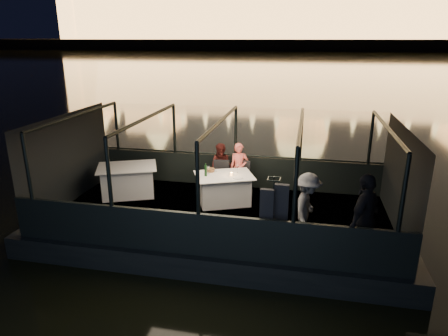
% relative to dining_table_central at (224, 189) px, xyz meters
% --- Properties ---
extents(river_water, '(500.00, 500.00, 0.00)m').
position_rel_dining_table_central_xyz_m(river_water, '(0.06, 79.32, -0.89)').
color(river_water, black).
rests_on(river_water, ground).
extents(boat_hull, '(8.60, 4.40, 1.00)m').
position_rel_dining_table_central_xyz_m(boat_hull, '(0.06, -0.68, -0.89)').
color(boat_hull, black).
rests_on(boat_hull, river_water).
extents(boat_deck, '(8.00, 4.00, 0.04)m').
position_rel_dining_table_central_xyz_m(boat_deck, '(0.06, -0.68, -0.41)').
color(boat_deck, black).
rests_on(boat_deck, boat_hull).
extents(gunwale_port, '(8.00, 0.08, 0.90)m').
position_rel_dining_table_central_xyz_m(gunwale_port, '(0.06, 1.32, 0.06)').
color(gunwale_port, black).
rests_on(gunwale_port, boat_deck).
extents(gunwale_starboard, '(8.00, 0.08, 0.90)m').
position_rel_dining_table_central_xyz_m(gunwale_starboard, '(0.06, -2.68, 0.06)').
color(gunwale_starboard, black).
rests_on(gunwale_starboard, boat_deck).
extents(cabin_glass_port, '(8.00, 0.02, 1.40)m').
position_rel_dining_table_central_xyz_m(cabin_glass_port, '(0.06, 1.32, 1.21)').
color(cabin_glass_port, '#99B2B2').
rests_on(cabin_glass_port, gunwale_port).
extents(cabin_glass_starboard, '(8.00, 0.02, 1.40)m').
position_rel_dining_table_central_xyz_m(cabin_glass_starboard, '(0.06, -2.68, 1.21)').
color(cabin_glass_starboard, '#99B2B2').
rests_on(cabin_glass_starboard, gunwale_starboard).
extents(cabin_roof_glass, '(8.00, 4.00, 0.02)m').
position_rel_dining_table_central_xyz_m(cabin_roof_glass, '(0.06, -0.68, 1.91)').
color(cabin_roof_glass, '#99B2B2').
rests_on(cabin_roof_glass, boat_deck).
extents(end_wall_fore, '(0.02, 4.00, 2.30)m').
position_rel_dining_table_central_xyz_m(end_wall_fore, '(-3.94, -0.68, 0.76)').
color(end_wall_fore, black).
rests_on(end_wall_fore, boat_deck).
extents(end_wall_aft, '(0.02, 4.00, 2.30)m').
position_rel_dining_table_central_xyz_m(end_wall_aft, '(4.06, -0.68, 0.76)').
color(end_wall_aft, black).
rests_on(end_wall_aft, boat_deck).
extents(canopy_ribs, '(8.00, 4.00, 2.30)m').
position_rel_dining_table_central_xyz_m(canopy_ribs, '(0.06, -0.68, 0.76)').
color(canopy_ribs, black).
rests_on(canopy_ribs, boat_deck).
extents(embankment, '(400.00, 140.00, 6.00)m').
position_rel_dining_table_central_xyz_m(embankment, '(0.06, 209.32, 0.11)').
color(embankment, '#423D33').
rests_on(embankment, ground).
extents(dining_table_central, '(1.75, 1.53, 0.77)m').
position_rel_dining_table_central_xyz_m(dining_table_central, '(0.00, 0.00, 0.00)').
color(dining_table_central, silver).
rests_on(dining_table_central, boat_deck).
extents(dining_table_aft, '(1.86, 1.64, 0.82)m').
position_rel_dining_table_central_xyz_m(dining_table_aft, '(-2.67, 0.01, 0.00)').
color(dining_table_aft, white).
rests_on(dining_table_aft, boat_deck).
extents(chair_port_left, '(0.48, 0.48, 0.92)m').
position_rel_dining_table_central_xyz_m(chair_port_left, '(-0.23, 0.54, 0.06)').
color(chair_port_left, black).
rests_on(chair_port_left, boat_deck).
extents(chair_port_right, '(0.49, 0.49, 0.92)m').
position_rel_dining_table_central_xyz_m(chair_port_right, '(0.35, 0.67, 0.06)').
color(chair_port_right, black).
rests_on(chair_port_right, boat_deck).
extents(coat_stand, '(0.56, 0.51, 1.67)m').
position_rel_dining_table_central_xyz_m(coat_stand, '(1.45, -2.43, 0.51)').
color(coat_stand, black).
rests_on(coat_stand, boat_deck).
extents(person_woman_coral, '(0.56, 0.43, 1.40)m').
position_rel_dining_table_central_xyz_m(person_woman_coral, '(0.24, 0.84, 0.36)').
color(person_woman_coral, '#F66559').
rests_on(person_woman_coral, boat_deck).
extents(person_man_maroon, '(0.69, 0.56, 1.35)m').
position_rel_dining_table_central_xyz_m(person_man_maroon, '(-0.26, 0.88, 0.36)').
color(person_man_maroon, '#3F1411').
rests_on(person_man_maroon, boat_deck).
extents(passenger_stripe, '(0.70, 1.06, 1.52)m').
position_rel_dining_table_central_xyz_m(passenger_stripe, '(2.10, -1.69, 0.47)').
color(passenger_stripe, silver).
rests_on(passenger_stripe, boat_deck).
extents(passenger_dark, '(0.93, 1.13, 1.79)m').
position_rel_dining_table_central_xyz_m(passenger_dark, '(3.14, -2.27, 0.47)').
color(passenger_dark, black).
rests_on(passenger_dark, boat_deck).
extents(wine_bottle, '(0.07, 0.07, 0.33)m').
position_rel_dining_table_central_xyz_m(wine_bottle, '(-0.44, -0.15, 0.53)').
color(wine_bottle, '#123414').
rests_on(wine_bottle, dining_table_central).
extents(bread_basket, '(0.25, 0.25, 0.09)m').
position_rel_dining_table_central_xyz_m(bread_basket, '(-0.41, 0.21, 0.42)').
color(bread_basket, brown).
rests_on(bread_basket, dining_table_central).
extents(amber_candle, '(0.06, 0.06, 0.08)m').
position_rel_dining_table_central_xyz_m(amber_candle, '(0.18, 0.01, 0.42)').
color(amber_candle, '#FD9A3F').
rests_on(amber_candle, dining_table_central).
extents(plate_near, '(0.34, 0.34, 0.02)m').
position_rel_dining_table_central_xyz_m(plate_near, '(0.38, -0.14, 0.39)').
color(plate_near, white).
rests_on(plate_near, dining_table_central).
extents(plate_far, '(0.26, 0.26, 0.01)m').
position_rel_dining_table_central_xyz_m(plate_far, '(-0.33, 0.26, 0.39)').
color(plate_far, silver).
rests_on(plate_far, dining_table_central).
extents(wine_glass_white, '(0.09, 0.09, 0.20)m').
position_rel_dining_table_central_xyz_m(wine_glass_white, '(-0.41, -0.00, 0.48)').
color(wine_glass_white, white).
rests_on(wine_glass_white, dining_table_central).
extents(wine_glass_red, '(0.09, 0.09, 0.20)m').
position_rel_dining_table_central_xyz_m(wine_glass_red, '(0.30, 0.26, 0.48)').
color(wine_glass_red, white).
rests_on(wine_glass_red, dining_table_central).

